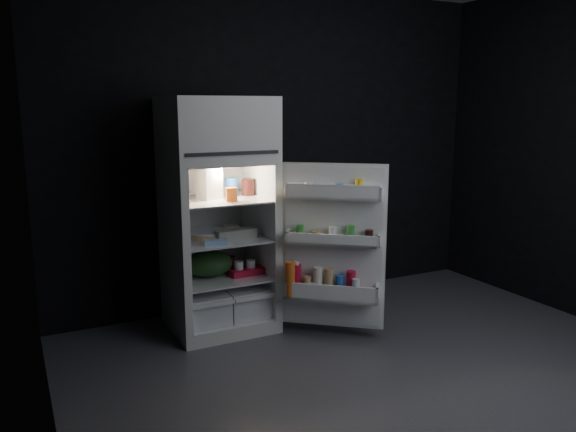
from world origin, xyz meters
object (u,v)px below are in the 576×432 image
milk_jug (209,183)px  egg_carton (236,234)px  yogurt_tray (246,271)px  fridge_door (332,249)px  refrigerator (217,207)px

milk_jug → egg_carton: (0.17, -0.10, -0.38)m
yogurt_tray → milk_jug: bearing=158.0°
fridge_door → yogurt_tray: 0.72m
milk_jug → egg_carton: 0.43m
refrigerator → yogurt_tray: (0.19, -0.12, -0.50)m
milk_jug → yogurt_tray: milk_jug is taller
refrigerator → yogurt_tray: bearing=-33.2°
refrigerator → fridge_door: 0.94m
fridge_door → milk_jug: fridge_door is taller
fridge_door → egg_carton: fridge_door is taller
milk_jug → yogurt_tray: (0.25, -0.09, -0.69)m
fridge_door → milk_jug: (-0.73, 0.57, 0.46)m
milk_jug → yogurt_tray: bearing=-34.8°
refrigerator → egg_carton: 0.26m
milk_jug → egg_carton: milk_jug is taller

